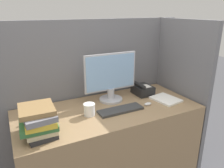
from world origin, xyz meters
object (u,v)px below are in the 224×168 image
Objects in this scene: book_stack at (38,121)px; coffee_cup at (89,110)px; keyboard at (121,110)px; mouse at (148,104)px; desk_telephone at (142,89)px; monitor at (111,79)px.

coffee_cup is at bearing 15.26° from book_stack.
book_stack is at bearing -174.50° from keyboard.
mouse is 0.52m from coffee_cup.
desk_telephone reaches higher than mouse.
mouse is at bearing -6.00° from coffee_cup.
book_stack is at bearing -156.20° from monitor.
keyboard is 5.35× the size of mouse.
mouse is (0.24, -0.25, -0.19)m from monitor.
keyboard is at bearing 177.98° from mouse.
coffee_cup is 0.49× the size of desk_telephone.
book_stack reaches higher than desk_telephone.
desk_telephone reaches higher than coffee_cup.
desk_telephone is (0.34, -0.00, -0.16)m from monitor.
book_stack is (-0.92, -0.05, 0.09)m from mouse.
mouse is at bearing 3.33° from book_stack.
desk_telephone is at bearing 16.66° from coffee_cup.
keyboard is 1.26× the size of book_stack.
desk_telephone is (0.11, 0.24, 0.04)m from mouse.
book_stack is 1.52× the size of desk_telephone.
monitor is 6.95× the size of mouse.
book_stack is (-0.65, -0.06, 0.09)m from keyboard.
book_stack is (-0.68, -0.30, -0.10)m from monitor.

